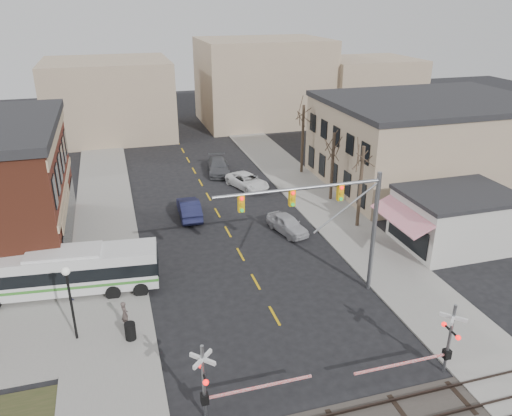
{
  "coord_description": "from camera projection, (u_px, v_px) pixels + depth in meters",
  "views": [
    {
      "loc": [
        -8.06,
        -21.51,
        17.59
      ],
      "look_at": [
        1.26,
        10.21,
        3.5
      ],
      "focal_mm": 35.0,
      "sensor_mm": 36.0,
      "label": 1
    }
  ],
  "objects": [
    {
      "name": "car_a",
      "position": [
        287.0,
        224.0,
        40.01
      ],
      "size": [
        2.73,
        4.56,
        1.45
      ],
      "primitive_type": "imported",
      "rotation": [
        0.0,
        0.0,
        0.25
      ],
      "color": "#AFAEB3",
      "rests_on": "ground"
    },
    {
      "name": "rr_crossing_west",
      "position": [
        213.0,
        381.0,
        21.92
      ],
      "size": [
        5.6,
        1.36,
        4.0
      ],
      "color": "gray",
      "rests_on": "ground"
    },
    {
      "name": "tan_building",
      "position": [
        428.0,
        141.0,
        49.67
      ],
      "size": [
        20.3,
        15.3,
        8.5
      ],
      "color": "tan",
      "rests_on": "ground"
    },
    {
      "name": "traffic_signal_mast",
      "position": [
        334.0,
        212.0,
        29.59
      ],
      "size": [
        10.26,
        0.3,
        8.0
      ],
      "color": "gray",
      "rests_on": "ground"
    },
    {
      "name": "pedestrian_far",
      "position": [
        74.0,
        285.0,
        31.03
      ],
      "size": [
        0.99,
        1.07,
        1.77
      ],
      "primitive_type": "imported",
      "rotation": [
        0.0,
        0.0,
        1.09
      ],
      "color": "#313256",
      "rests_on": "sidewalk_west"
    },
    {
      "name": "car_c",
      "position": [
        247.0,
        181.0,
        49.27
      ],
      "size": [
        3.95,
        5.62,
        1.42
      ],
      "primitive_type": "imported",
      "rotation": [
        0.0,
        0.0,
        0.34
      ],
      "color": "white",
      "rests_on": "ground"
    },
    {
      "name": "street_lamp",
      "position": [
        69.0,
        289.0,
        26.39
      ],
      "size": [
        0.44,
        0.44,
        4.47
      ],
      "color": "black",
      "rests_on": "sidewalk_west"
    },
    {
      "name": "tree_east_b",
      "position": [
        332.0,
        167.0,
        45.38
      ],
      "size": [
        0.28,
        0.28,
        6.3
      ],
      "color": "#382B21",
      "rests_on": "sidewalk_east"
    },
    {
      "name": "transit_bus",
      "position": [
        66.0,
        271.0,
        31.36
      ],
      "size": [
        11.52,
        3.61,
        2.92
      ],
      "color": "silver",
      "rests_on": "ground"
    },
    {
      "name": "car_d",
      "position": [
        218.0,
        166.0,
        53.37
      ],
      "size": [
        2.95,
        5.62,
        1.55
      ],
      "primitive_type": "imported",
      "rotation": [
        0.0,
        0.0,
        -0.15
      ],
      "color": "#48494E",
      "rests_on": "ground"
    },
    {
      "name": "trash_bin",
      "position": [
        130.0,
        331.0,
        27.38
      ],
      "size": [
        0.6,
        0.6,
        1.01
      ],
      "primitive_type": "cylinder",
      "color": "black",
      "rests_on": "sidewalk_west"
    },
    {
      "name": "sidewalk_east",
      "position": [
        309.0,
        193.0,
        48.07
      ],
      "size": [
        5.0,
        60.0,
        0.12
      ],
      "primitive_type": "cube",
      "color": "gray",
      "rests_on": "ground"
    },
    {
      "name": "sidewalk_west",
      "position": [
        105.0,
        216.0,
        43.14
      ],
      "size": [
        5.0,
        60.0,
        0.12
      ],
      "primitive_type": "cube",
      "color": "gray",
      "rests_on": "ground"
    },
    {
      "name": "pedestrian_near",
      "position": [
        125.0,
        314.0,
        28.31
      ],
      "size": [
        0.59,
        0.7,
        1.63
      ],
      "primitive_type": "imported",
      "rotation": [
        0.0,
        0.0,
        1.97
      ],
      "color": "#524542",
      "rests_on": "sidewalk_west"
    },
    {
      "name": "car_b",
      "position": [
        189.0,
        208.0,
        42.73
      ],
      "size": [
        1.88,
        5.0,
        1.63
      ],
      "primitive_type": "imported",
      "rotation": [
        0.0,
        0.0,
        3.11
      ],
      "color": "#161939",
      "rests_on": "ground"
    },
    {
      "name": "awning_shop",
      "position": [
        456.0,
        219.0,
        37.45
      ],
      "size": [
        9.74,
        6.2,
        4.3
      ],
      "color": "beige",
      "rests_on": "ground"
    },
    {
      "name": "rr_crossing_east",
      "position": [
        442.0,
        341.0,
        24.47
      ],
      "size": [
        5.6,
        1.36,
        4.0
      ],
      "color": "gray",
      "rests_on": "ground"
    },
    {
      "name": "ground",
      "position": [
        286.0,
        336.0,
        27.98
      ],
      "size": [
        160.0,
        160.0,
        0.0
      ],
      "primitive_type": "plane",
      "color": "black",
      "rests_on": "ground"
    },
    {
      "name": "tree_east_a",
      "position": [
        360.0,
        187.0,
        39.92
      ],
      "size": [
        0.28,
        0.28,
        6.75
      ],
      "color": "#382B21",
      "rests_on": "sidewalk_east"
    },
    {
      "name": "tree_east_c",
      "position": [
        303.0,
        139.0,
        52.32
      ],
      "size": [
        0.28,
        0.28,
        7.2
      ],
      "color": "#382B21",
      "rests_on": "sidewalk_east"
    }
  ]
}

